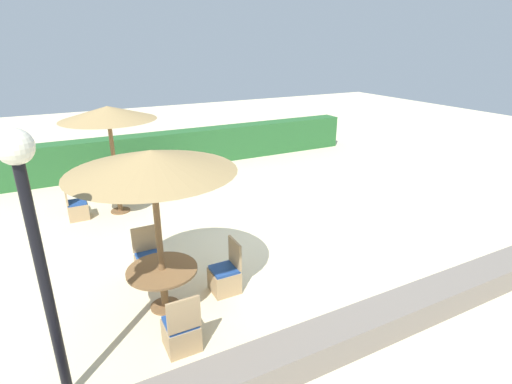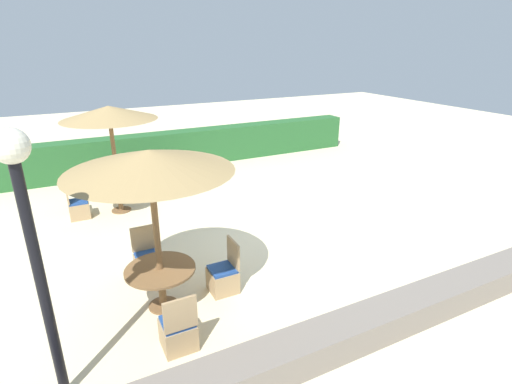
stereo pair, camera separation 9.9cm
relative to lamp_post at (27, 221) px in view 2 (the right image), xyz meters
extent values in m
plane|color=beige|center=(4.21, 2.48, -2.35)|extent=(40.00, 40.00, 0.00)
cube|color=#28602D|center=(4.21, 8.75, -1.75)|extent=(13.00, 0.70, 1.20)
cube|color=slate|center=(4.21, -0.92, -2.13)|extent=(10.00, 0.56, 0.44)
cylinder|color=black|center=(0.00, 0.00, -0.85)|extent=(0.12, 0.12, 3.00)
sphere|color=silver|center=(0.00, 0.00, 0.79)|extent=(0.36, 0.36, 0.36)
cylinder|color=brown|center=(1.59, 5.56, -1.06)|extent=(0.10, 0.10, 2.59)
cone|color=tan|center=(1.59, 5.56, 0.16)|extent=(2.23, 2.23, 0.32)
cylinder|color=brown|center=(1.59, 5.56, -2.34)|extent=(0.48, 0.48, 0.03)
cylinder|color=brown|center=(1.59, 5.56, -2.01)|extent=(0.12, 0.12, 0.68)
cylinder|color=brown|center=(1.59, 5.56, -1.65)|extent=(1.07, 1.07, 0.04)
cube|color=tan|center=(0.61, 5.58, -2.15)|extent=(0.46, 0.46, 0.40)
cube|color=navy|center=(0.61, 5.58, -1.93)|extent=(0.42, 0.42, 0.05)
cube|color=tan|center=(0.40, 5.58, -1.66)|extent=(0.04, 0.46, 0.48)
cube|color=tan|center=(1.60, 6.57, -2.15)|extent=(0.46, 0.46, 0.40)
cube|color=navy|center=(1.60, 6.57, -1.93)|extent=(0.42, 0.42, 0.05)
cube|color=tan|center=(1.60, 6.78, -1.66)|extent=(0.46, 0.04, 0.48)
cylinder|color=brown|center=(1.53, 1.17, -1.07)|extent=(0.10, 0.10, 2.57)
cone|color=tan|center=(1.53, 1.17, 0.14)|extent=(2.45, 2.45, 0.32)
cylinder|color=brown|center=(1.53, 1.17, -2.34)|extent=(0.48, 0.48, 0.03)
cylinder|color=brown|center=(1.53, 1.17, -2.01)|extent=(0.12, 0.12, 0.67)
cylinder|color=brown|center=(1.53, 1.17, -1.66)|extent=(1.12, 1.12, 0.04)
cube|color=tan|center=(2.57, 1.13, -2.15)|extent=(0.46, 0.46, 0.40)
cube|color=navy|center=(2.57, 1.13, -1.93)|extent=(0.42, 0.42, 0.05)
cube|color=tan|center=(2.78, 1.13, -1.66)|extent=(0.04, 0.46, 0.48)
cube|color=tan|center=(1.49, 0.16, -2.15)|extent=(0.46, 0.46, 0.40)
cube|color=navy|center=(1.49, 0.16, -1.93)|extent=(0.42, 0.42, 0.05)
cube|color=tan|center=(1.49, -0.05, -1.66)|extent=(0.46, 0.04, 0.48)
cube|color=tan|center=(1.54, 2.17, -2.15)|extent=(0.46, 0.46, 0.40)
cube|color=navy|center=(1.54, 2.17, -1.93)|extent=(0.42, 0.42, 0.05)
cube|color=tan|center=(1.54, 2.38, -1.66)|extent=(0.46, 0.04, 0.48)
camera|label=1|loc=(0.33, -4.35, 1.73)|focal=28.00mm
camera|label=2|loc=(0.41, -4.40, 1.73)|focal=28.00mm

